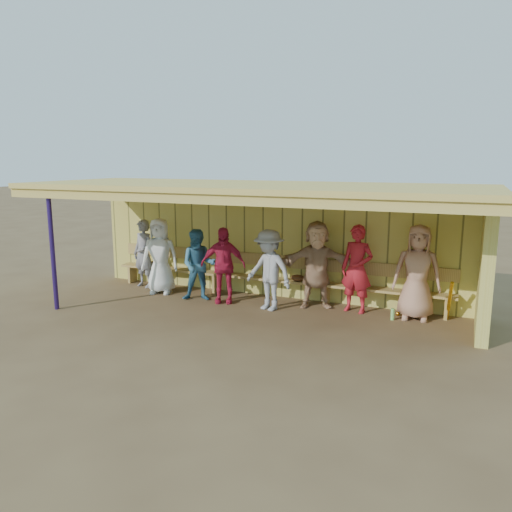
{
  "coord_description": "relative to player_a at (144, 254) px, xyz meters",
  "views": [
    {
      "loc": [
        3.89,
        -8.65,
        2.94
      ],
      "look_at": [
        0.0,
        0.35,
        1.05
      ],
      "focal_mm": 35.0,
      "sensor_mm": 36.0,
      "label": 1
    }
  ],
  "objects": [
    {
      "name": "player_g",
      "position": [
        5.0,
        0.0,
        0.07
      ],
      "size": [
        0.69,
        0.51,
        1.72
      ],
      "primitive_type": "imported",
      "rotation": [
        0.0,
        0.0,
        -0.17
      ],
      "color": "#B51D28",
      "rests_on": "ground"
    },
    {
      "name": "player_e",
      "position": [
        3.37,
        -0.54,
        0.01
      ],
      "size": [
        1.17,
        0.87,
        1.61
      ],
      "primitive_type": "imported",
      "rotation": [
        0.0,
        0.0,
        -0.29
      ],
      "color": "#989BA1",
      "rests_on": "ground"
    },
    {
      "name": "dugout_equipment",
      "position": [
        2.5,
        0.18,
        -0.3
      ],
      "size": [
        6.81,
        0.62,
        0.8
      ],
      "color": "gold",
      "rests_on": "ground"
    },
    {
      "name": "player_c",
      "position": [
        1.75,
        -0.49,
        -0.03
      ],
      "size": [
        0.9,
        0.81,
        1.52
      ],
      "primitive_type": "imported",
      "rotation": [
        0.0,
        0.0,
        0.39
      ],
      "color": "teal",
      "rests_on": "ground"
    },
    {
      "name": "player_f",
      "position": [
        4.19,
        0.0,
        0.09
      ],
      "size": [
        1.71,
        1.07,
        1.76
      ],
      "primitive_type": "imported",
      "rotation": [
        0.0,
        0.0,
        0.37
      ],
      "color": "tan",
      "rests_on": "ground"
    },
    {
      "name": "ground",
      "position": [
        3.06,
        -0.81,
        -0.79
      ],
      "size": [
        90.0,
        90.0,
        0.0
      ],
      "primitive_type": "plane",
      "color": "brown",
      "rests_on": "ground"
    },
    {
      "name": "player_h",
      "position": [
        6.12,
        0.0,
        0.1
      ],
      "size": [
        0.92,
        0.64,
        1.79
      ],
      "primitive_type": "imported",
      "rotation": [
        0.0,
        0.0,
        0.08
      ],
      "color": "tan",
      "rests_on": "ground"
    },
    {
      "name": "player_d",
      "position": [
        2.3,
        -0.44,
        0.0
      ],
      "size": [
        1.01,
        0.68,
        1.59
      ],
      "primitive_type": "imported",
      "rotation": [
        0.0,
        0.0,
        0.34
      ],
      "color": "#BA1D3F",
      "rests_on": "ground"
    },
    {
      "name": "player_a",
      "position": [
        0.0,
        0.0,
        0.0
      ],
      "size": [
        0.64,
        0.49,
        1.59
      ],
      "primitive_type": "imported",
      "rotation": [
        0.0,
        0.0,
        -0.2
      ],
      "color": "gray",
      "rests_on": "ground"
    },
    {
      "name": "dugout_structure",
      "position": [
        3.45,
        -0.12,
        0.9
      ],
      "size": [
        8.8,
        3.2,
        2.5
      ],
      "color": "#CDC257",
      "rests_on": "ground"
    },
    {
      "name": "bench",
      "position": [
        3.06,
        0.31,
        -0.27
      ],
      "size": [
        7.6,
        0.34,
        0.93
      ],
      "color": "tan",
      "rests_on": "ground"
    },
    {
      "name": "player_b",
      "position": [
        0.67,
        -0.32,
        0.05
      ],
      "size": [
        0.95,
        0.76,
        1.69
      ],
      "primitive_type": "imported",
      "rotation": [
        0.0,
        0.0,
        0.3
      ],
      "color": "white",
      "rests_on": "ground"
    }
  ]
}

